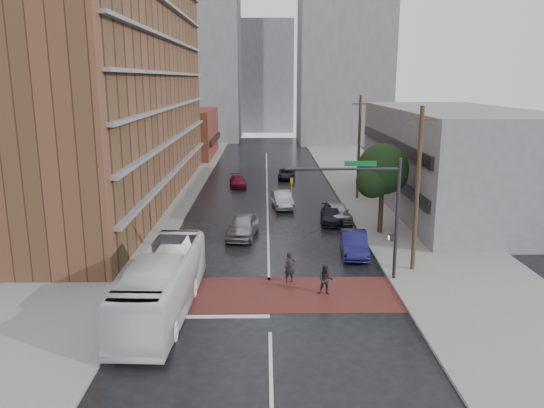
{
  "coord_description": "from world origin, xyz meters",
  "views": [
    {
      "loc": [
        -0.21,
        -26.57,
        11.48
      ],
      "look_at": [
        0.24,
        7.2,
        3.5
      ],
      "focal_mm": 35.0,
      "sensor_mm": 36.0,
      "label": 1
    }
  ],
  "objects_px": {
    "suv_travel": "(287,174)",
    "car_parked_mid": "(331,215)",
    "car_travel_a": "(243,226)",
    "car_parked_near": "(354,244)",
    "car_travel_c": "(238,181)",
    "pedestrian_b": "(326,280)",
    "car_parked_far": "(337,211)",
    "car_travel_b": "(282,199)",
    "transit_bus": "(162,284)",
    "pedestrian_a": "(290,267)"
  },
  "relations": [
    {
      "from": "car_parked_mid",
      "to": "car_travel_c",
      "type": "bearing_deg",
      "value": 123.11
    },
    {
      "from": "car_travel_c",
      "to": "car_parked_mid",
      "type": "relative_size",
      "value": 0.95
    },
    {
      "from": "pedestrian_a",
      "to": "car_travel_c",
      "type": "height_order",
      "value": "pedestrian_a"
    },
    {
      "from": "car_travel_b",
      "to": "car_parked_near",
      "type": "distance_m",
      "value": 14.22
    },
    {
      "from": "car_travel_b",
      "to": "transit_bus",
      "type": "bearing_deg",
      "value": -112.94
    },
    {
      "from": "pedestrian_a",
      "to": "car_travel_b",
      "type": "xyz_separation_m",
      "value": [
        0.15,
        18.41,
        -0.16
      ]
    },
    {
      "from": "pedestrian_b",
      "to": "suv_travel",
      "type": "height_order",
      "value": "pedestrian_b"
    },
    {
      "from": "pedestrian_a",
      "to": "car_parked_mid",
      "type": "bearing_deg",
      "value": 52.31
    },
    {
      "from": "car_travel_b",
      "to": "car_travel_c",
      "type": "bearing_deg",
      "value": 108.57
    },
    {
      "from": "pedestrian_a",
      "to": "car_travel_a",
      "type": "relative_size",
      "value": 0.37
    },
    {
      "from": "car_parked_near",
      "to": "car_travel_a",
      "type": "bearing_deg",
      "value": 155.62
    },
    {
      "from": "car_travel_a",
      "to": "suv_travel",
      "type": "bearing_deg",
      "value": 88.18
    },
    {
      "from": "pedestrian_a",
      "to": "car_parked_mid",
      "type": "xyz_separation_m",
      "value": [
        4.0,
        12.98,
        -0.29
      ]
    },
    {
      "from": "car_travel_a",
      "to": "car_parked_mid",
      "type": "bearing_deg",
      "value": 37.2
    },
    {
      "from": "suv_travel",
      "to": "car_parked_far",
      "type": "distance_m",
      "value": 19.22
    },
    {
      "from": "suv_travel",
      "to": "car_parked_mid",
      "type": "bearing_deg",
      "value": -78.05
    },
    {
      "from": "pedestrian_b",
      "to": "car_travel_c",
      "type": "bearing_deg",
      "value": 112.5
    },
    {
      "from": "car_parked_far",
      "to": "car_parked_near",
      "type": "bearing_deg",
      "value": -98.25
    },
    {
      "from": "car_parked_near",
      "to": "car_parked_mid",
      "type": "relative_size",
      "value": 1.11
    },
    {
      "from": "car_travel_a",
      "to": "suv_travel",
      "type": "xyz_separation_m",
      "value": [
        4.22,
        23.57,
        -0.25
      ]
    },
    {
      "from": "suv_travel",
      "to": "car_parked_near",
      "type": "bearing_deg",
      "value": -79.38
    },
    {
      "from": "transit_bus",
      "to": "suv_travel",
      "type": "distance_m",
      "value": 37.54
    },
    {
      "from": "suv_travel",
      "to": "car_parked_mid",
      "type": "xyz_separation_m",
      "value": [
        2.86,
        -19.67,
        0.02
      ]
    },
    {
      "from": "pedestrian_b",
      "to": "suv_travel",
      "type": "relative_size",
      "value": 0.39
    },
    {
      "from": "car_parked_far",
      "to": "car_travel_c",
      "type": "bearing_deg",
      "value": 113.45
    },
    {
      "from": "car_travel_b",
      "to": "car_parked_mid",
      "type": "xyz_separation_m",
      "value": [
        3.85,
        -5.43,
        -0.13
      ]
    },
    {
      "from": "pedestrian_b",
      "to": "car_travel_c",
      "type": "height_order",
      "value": "pedestrian_b"
    },
    {
      "from": "car_travel_a",
      "to": "pedestrian_b",
      "type": "bearing_deg",
      "value": -57.31
    },
    {
      "from": "car_travel_a",
      "to": "car_parked_mid",
      "type": "relative_size",
      "value": 1.16
    },
    {
      "from": "pedestrian_b",
      "to": "suv_travel",
      "type": "xyz_separation_m",
      "value": [
        -0.72,
        34.48,
        -0.25
      ]
    },
    {
      "from": "car_travel_c",
      "to": "car_parked_near",
      "type": "distance_m",
      "value": 24.95
    },
    {
      "from": "pedestrian_b",
      "to": "car_travel_b",
      "type": "distance_m",
      "value": 20.32
    },
    {
      "from": "car_parked_near",
      "to": "car_parked_mid",
      "type": "distance_m",
      "value": 8.12
    },
    {
      "from": "transit_bus",
      "to": "pedestrian_a",
      "type": "distance_m",
      "value": 7.74
    },
    {
      "from": "pedestrian_a",
      "to": "car_travel_b",
      "type": "relative_size",
      "value": 0.4
    },
    {
      "from": "suv_travel",
      "to": "car_parked_mid",
      "type": "relative_size",
      "value": 1.0
    },
    {
      "from": "car_parked_far",
      "to": "transit_bus",
      "type": "bearing_deg",
      "value": -130.08
    },
    {
      "from": "pedestrian_a",
      "to": "car_parked_near",
      "type": "height_order",
      "value": "pedestrian_a"
    },
    {
      "from": "transit_bus",
      "to": "car_parked_far",
      "type": "xyz_separation_m",
      "value": [
        11.07,
        17.81,
        -0.76
      ]
    },
    {
      "from": "pedestrian_b",
      "to": "suv_travel",
      "type": "distance_m",
      "value": 34.49
    },
    {
      "from": "car_travel_a",
      "to": "suv_travel",
      "type": "relative_size",
      "value": 1.15
    },
    {
      "from": "pedestrian_a",
      "to": "pedestrian_b",
      "type": "distance_m",
      "value": 2.62
    },
    {
      "from": "suv_travel",
      "to": "car_travel_a",
      "type": "bearing_deg",
      "value": -96.47
    },
    {
      "from": "car_travel_c",
      "to": "car_parked_far",
      "type": "distance_m",
      "value": 16.99
    },
    {
      "from": "car_travel_c",
      "to": "pedestrian_a",
      "type": "bearing_deg",
      "value": -89.45
    },
    {
      "from": "suv_travel",
      "to": "car_parked_far",
      "type": "bearing_deg",
      "value": -76.18
    },
    {
      "from": "suv_travel",
      "to": "car_parked_near",
      "type": "height_order",
      "value": "car_parked_near"
    },
    {
      "from": "suv_travel",
      "to": "car_travel_b",
      "type": "bearing_deg",
      "value": -90.31
    },
    {
      "from": "car_parked_near",
      "to": "car_parked_mid",
      "type": "xyz_separation_m",
      "value": [
        -0.52,
        8.1,
        -0.16
      ]
    },
    {
      "from": "car_parked_near",
      "to": "car_parked_far",
      "type": "bearing_deg",
      "value": 94.53
    }
  ]
}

